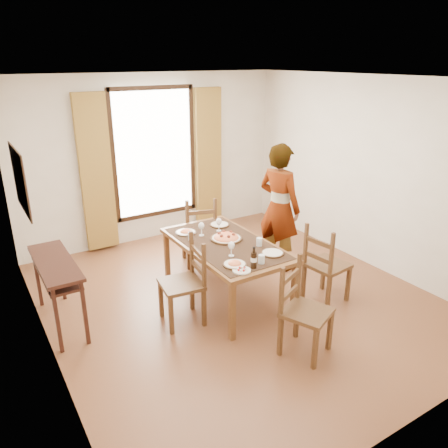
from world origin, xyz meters
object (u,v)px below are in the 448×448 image
man (279,208)px  pasta_platter (226,236)px  console_table (56,270)px  dining_table (226,247)px

man → pasta_platter: man is taller
console_table → pasta_platter: 2.04m
console_table → man: (3.05, -0.14, 0.23)m
console_table → pasta_platter: (2.00, -0.40, 0.12)m
pasta_platter → man: bearing=14.0°
man → pasta_platter: (-1.05, -0.26, -0.11)m
man → pasta_platter: size_ratio=4.59×
console_table → pasta_platter: size_ratio=3.00×
dining_table → pasta_platter: 0.15m
man → pasta_platter: 1.09m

